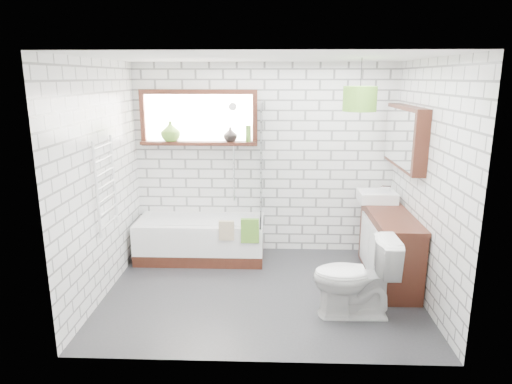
{
  "coord_description": "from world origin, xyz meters",
  "views": [
    {
      "loc": [
        0.11,
        -4.65,
        2.31
      ],
      "look_at": [
        -0.07,
        0.25,
        1.07
      ],
      "focal_mm": 32.0,
      "sensor_mm": 36.0,
      "label": 1
    }
  ],
  "objects_px": {
    "bathtub": "(201,239)",
    "toilet": "(355,277)",
    "basin": "(377,196)",
    "vanity": "(389,246)",
    "pendant": "(360,99)"
  },
  "relations": [
    {
      "from": "basin",
      "to": "pendant",
      "type": "relative_size",
      "value": 1.32
    },
    {
      "from": "bathtub",
      "to": "basin",
      "type": "bearing_deg",
      "value": -1.57
    },
    {
      "from": "basin",
      "to": "pendant",
      "type": "height_order",
      "value": "pendant"
    },
    {
      "from": "basin",
      "to": "toilet",
      "type": "bearing_deg",
      "value": -109.57
    },
    {
      "from": "bathtub",
      "to": "vanity",
      "type": "bearing_deg",
      "value": -13.77
    },
    {
      "from": "pendant",
      "to": "basin",
      "type": "bearing_deg",
      "value": 62.02
    },
    {
      "from": "vanity",
      "to": "toilet",
      "type": "xyz_separation_m",
      "value": [
        -0.55,
        -0.87,
        0.01
      ]
    },
    {
      "from": "pendant",
      "to": "bathtub",
      "type": "bearing_deg",
      "value": 154.46
    },
    {
      "from": "toilet",
      "to": "pendant",
      "type": "height_order",
      "value": "pendant"
    },
    {
      "from": "vanity",
      "to": "pendant",
      "type": "bearing_deg",
      "value": -148.21
    },
    {
      "from": "bathtub",
      "to": "toilet",
      "type": "relative_size",
      "value": 1.98
    },
    {
      "from": "bathtub",
      "to": "basin",
      "type": "relative_size",
      "value": 3.62
    },
    {
      "from": "bathtub",
      "to": "toilet",
      "type": "height_order",
      "value": "toilet"
    },
    {
      "from": "basin",
      "to": "vanity",
      "type": "bearing_deg",
      "value": -83.16
    },
    {
      "from": "bathtub",
      "to": "basin",
      "type": "distance_m",
      "value": 2.31
    }
  ]
}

